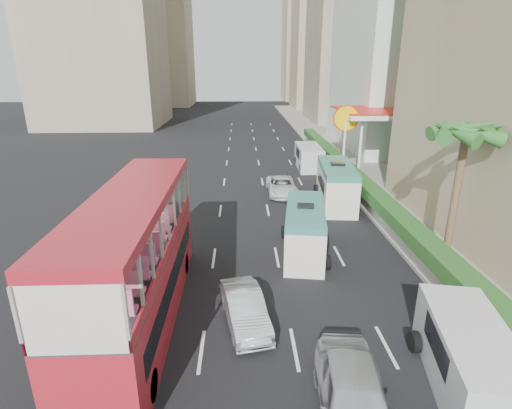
{
  "coord_description": "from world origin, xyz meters",
  "views": [
    {
      "loc": [
        -2.16,
        -13.27,
        9.22
      ],
      "look_at": [
        -1.5,
        4.0,
        3.2
      ],
      "focal_mm": 28.0,
      "sensor_mm": 36.0,
      "label": 1
    }
  ],
  "objects_px": {
    "van_asset": "(282,194)",
    "panel_van_near": "(469,358)",
    "panel_van_far": "(309,157)",
    "double_decker_bus": "(137,259)",
    "minibus_near": "(304,230)",
    "minibus_far": "(336,185)",
    "shell_station": "(373,140)",
    "car_silver_lane_a": "(245,323)",
    "palm_tree": "(455,198)"
  },
  "relations": [
    {
      "from": "car_silver_lane_a",
      "to": "van_asset",
      "type": "relative_size",
      "value": 0.86
    },
    {
      "from": "palm_tree",
      "to": "double_decker_bus",
      "type": "bearing_deg",
      "value": -163.84
    },
    {
      "from": "minibus_near",
      "to": "minibus_far",
      "type": "bearing_deg",
      "value": 74.3
    },
    {
      "from": "minibus_far",
      "to": "panel_van_near",
      "type": "height_order",
      "value": "minibus_far"
    },
    {
      "from": "van_asset",
      "to": "minibus_far",
      "type": "height_order",
      "value": "minibus_far"
    },
    {
      "from": "panel_van_near",
      "to": "panel_van_far",
      "type": "xyz_separation_m",
      "value": [
        -0.29,
        27.5,
        0.05
      ]
    },
    {
      "from": "shell_station",
      "to": "panel_van_far",
      "type": "bearing_deg",
      "value": 173.44
    },
    {
      "from": "minibus_far",
      "to": "panel_van_far",
      "type": "bearing_deg",
      "value": 96.43
    },
    {
      "from": "double_decker_bus",
      "to": "car_silver_lane_a",
      "type": "distance_m",
      "value": 4.68
    },
    {
      "from": "minibus_far",
      "to": "palm_tree",
      "type": "height_order",
      "value": "palm_tree"
    },
    {
      "from": "car_silver_lane_a",
      "to": "panel_van_far",
      "type": "xyz_separation_m",
      "value": [
        6.35,
        24.13,
        1.05
      ]
    },
    {
      "from": "panel_van_near",
      "to": "palm_tree",
      "type": "relative_size",
      "value": 0.78
    },
    {
      "from": "panel_van_near",
      "to": "panel_van_far",
      "type": "relative_size",
      "value": 0.95
    },
    {
      "from": "panel_van_far",
      "to": "palm_tree",
      "type": "height_order",
      "value": "palm_tree"
    },
    {
      "from": "van_asset",
      "to": "panel_van_near",
      "type": "xyz_separation_m",
      "value": [
        3.66,
        -19.36,
        1.0
      ]
    },
    {
      "from": "minibus_far",
      "to": "shell_station",
      "type": "xyz_separation_m",
      "value": [
        5.57,
        9.89,
        1.34
      ]
    },
    {
      "from": "panel_van_far",
      "to": "shell_station",
      "type": "height_order",
      "value": "shell_station"
    },
    {
      "from": "double_decker_bus",
      "to": "panel_van_near",
      "type": "relative_size",
      "value": 2.2
    },
    {
      "from": "van_asset",
      "to": "panel_van_far",
      "type": "distance_m",
      "value": 8.87
    },
    {
      "from": "palm_tree",
      "to": "panel_van_near",
      "type": "bearing_deg",
      "value": -112.53
    },
    {
      "from": "minibus_near",
      "to": "panel_van_near",
      "type": "bearing_deg",
      "value": -61.23
    },
    {
      "from": "minibus_near",
      "to": "shell_station",
      "type": "relative_size",
      "value": 0.7
    },
    {
      "from": "van_asset",
      "to": "car_silver_lane_a",
      "type": "bearing_deg",
      "value": -101.98
    },
    {
      "from": "van_asset",
      "to": "minibus_near",
      "type": "bearing_deg",
      "value": -90.49
    },
    {
      "from": "van_asset",
      "to": "double_decker_bus",
      "type": "bearing_deg",
      "value": -115.35
    },
    {
      "from": "minibus_near",
      "to": "panel_van_near",
      "type": "distance_m",
      "value": 10.0
    },
    {
      "from": "palm_tree",
      "to": "shell_station",
      "type": "bearing_deg",
      "value": 83.4
    },
    {
      "from": "panel_van_near",
      "to": "shell_station",
      "type": "relative_size",
      "value": 0.63
    },
    {
      "from": "van_asset",
      "to": "minibus_far",
      "type": "relative_size",
      "value": 0.71
    },
    {
      "from": "panel_van_far",
      "to": "double_decker_bus",
      "type": "bearing_deg",
      "value": -112.58
    },
    {
      "from": "panel_van_far",
      "to": "shell_station",
      "type": "relative_size",
      "value": 0.66
    },
    {
      "from": "minibus_far",
      "to": "palm_tree",
      "type": "distance_m",
      "value": 9.91
    },
    {
      "from": "panel_van_far",
      "to": "minibus_far",
      "type": "bearing_deg",
      "value": -88.2
    },
    {
      "from": "double_decker_bus",
      "to": "car_silver_lane_a",
      "type": "height_order",
      "value": "double_decker_bus"
    },
    {
      "from": "minibus_far",
      "to": "shell_station",
      "type": "bearing_deg",
      "value": 66.1
    },
    {
      "from": "minibus_far",
      "to": "panel_van_far",
      "type": "distance_m",
      "value": 10.55
    },
    {
      "from": "minibus_near",
      "to": "panel_van_far",
      "type": "relative_size",
      "value": 1.07
    },
    {
      "from": "minibus_far",
      "to": "van_asset",
      "type": "bearing_deg",
      "value": 151.21
    },
    {
      "from": "double_decker_bus",
      "to": "minibus_far",
      "type": "distance_m",
      "value": 16.79
    },
    {
      "from": "double_decker_bus",
      "to": "minibus_far",
      "type": "xyz_separation_m",
      "value": [
        10.43,
        13.11,
        -1.12
      ]
    },
    {
      "from": "double_decker_bus",
      "to": "minibus_near",
      "type": "xyz_separation_m",
      "value": [
        7.05,
        5.53,
        -1.28
      ]
    },
    {
      "from": "double_decker_bus",
      "to": "van_asset",
      "type": "relative_size",
      "value": 2.44
    },
    {
      "from": "double_decker_bus",
      "to": "panel_van_far",
      "type": "height_order",
      "value": "double_decker_bus"
    },
    {
      "from": "car_silver_lane_a",
      "to": "palm_tree",
      "type": "distance_m",
      "value": 11.37
    },
    {
      "from": "van_asset",
      "to": "minibus_far",
      "type": "xyz_separation_m",
      "value": [
        3.54,
        -2.41,
        1.41
      ]
    },
    {
      "from": "double_decker_bus",
      "to": "car_silver_lane_a",
      "type": "relative_size",
      "value": 2.84
    },
    {
      "from": "double_decker_bus",
      "to": "shell_station",
      "type": "xyz_separation_m",
      "value": [
        16.0,
        23.0,
        0.22
      ]
    },
    {
      "from": "car_silver_lane_a",
      "to": "minibus_near",
      "type": "height_order",
      "value": "minibus_near"
    },
    {
      "from": "panel_van_near",
      "to": "palm_tree",
      "type": "xyz_separation_m",
      "value": [
        3.25,
        7.84,
        2.38
      ]
    },
    {
      "from": "minibus_far",
      "to": "shell_station",
      "type": "height_order",
      "value": "shell_station"
    }
  ]
}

